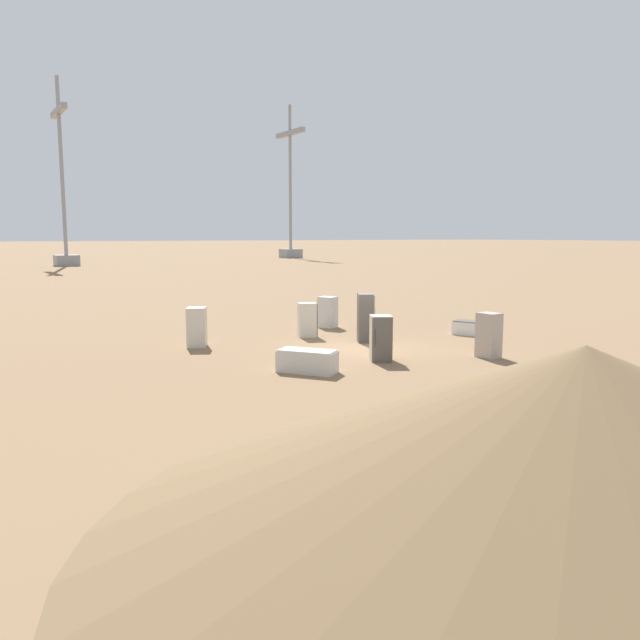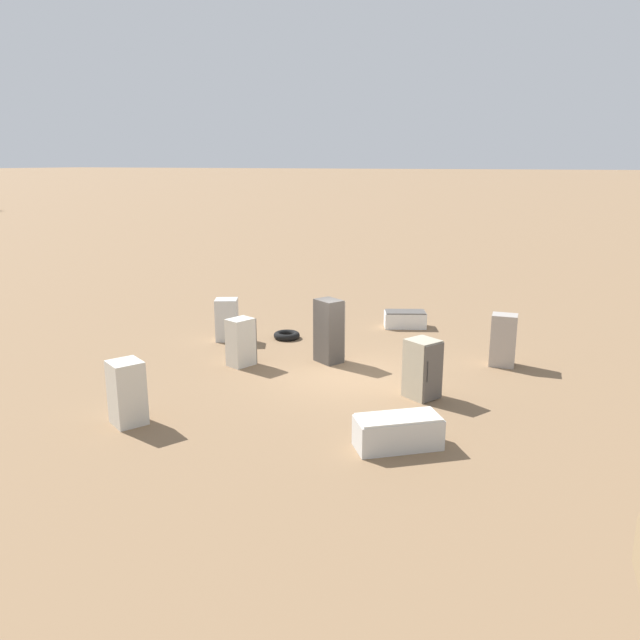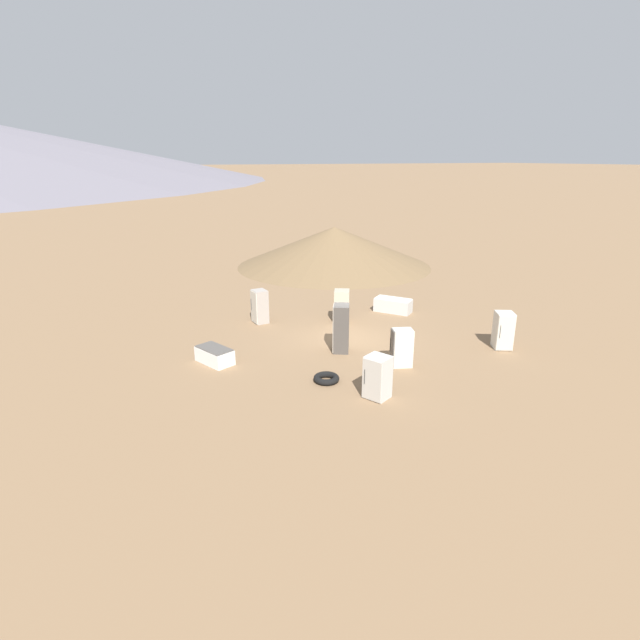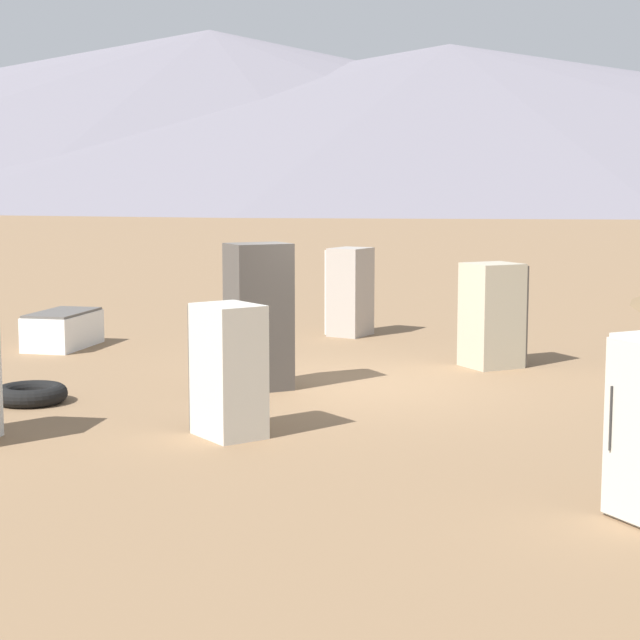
% 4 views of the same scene
% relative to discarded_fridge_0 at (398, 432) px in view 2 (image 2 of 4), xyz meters
% --- Properties ---
extents(ground_plane, '(1000.00, 1000.00, 0.00)m').
position_rel_discarded_fridge_0_xyz_m(ground_plane, '(-2.79, 3.92, -0.35)').
color(ground_plane, '#846647').
extents(discarded_fridge_0, '(1.92, 1.71, 0.71)m').
position_rel_discarded_fridge_0_xyz_m(discarded_fridge_0, '(0.00, 0.00, 0.00)').
color(discarded_fridge_0, silver).
rests_on(discarded_fridge_0, ground_plane).
extents(discarded_fridge_1, '(0.97, 0.92, 1.92)m').
position_rel_discarded_fridge_0_xyz_m(discarded_fridge_1, '(-3.63, 4.81, 0.61)').
color(discarded_fridge_1, '#4C4742').
rests_on(discarded_fridge_1, ground_plane).
extents(discarded_fridge_2, '(0.78, 0.90, 1.43)m').
position_rel_discarded_fridge_0_xyz_m(discarded_fridge_2, '(-5.89, 3.45, 0.36)').
color(discarded_fridge_2, beige).
rests_on(discarded_fridge_2, ground_plane).
extents(discarded_fridge_3, '(1.68, 1.30, 0.60)m').
position_rel_discarded_fridge_0_xyz_m(discarded_fridge_3, '(-2.67, 9.67, -0.05)').
color(discarded_fridge_3, white).
rests_on(discarded_fridge_3, ground_plane).
extents(discarded_fridge_4, '(0.94, 0.93, 1.42)m').
position_rel_discarded_fridge_0_xyz_m(discarded_fridge_4, '(-7.73, 5.61, 0.36)').
color(discarded_fridge_4, silver).
rests_on(discarded_fridge_4, ground_plane).
extents(discarded_fridge_5, '(0.77, 0.69, 1.56)m').
position_rel_discarded_fridge_0_xyz_m(discarded_fridge_5, '(1.22, 6.57, 0.43)').
color(discarded_fridge_5, '#A89E93').
rests_on(discarded_fridge_5, ground_plane).
extents(discarded_fridge_6, '(1.01, 0.97, 1.53)m').
position_rel_discarded_fridge_0_xyz_m(discarded_fridge_6, '(-0.29, 3.05, 0.42)').
color(discarded_fridge_6, '#B2A88E').
rests_on(discarded_fridge_6, ground_plane).
extents(discarded_fridge_7, '(0.99, 0.96, 1.51)m').
position_rel_discarded_fridge_0_xyz_m(discarded_fridge_7, '(-6.09, -1.30, 0.40)').
color(discarded_fridge_7, beige).
rests_on(discarded_fridge_7, ground_plane).
extents(scrap_tire, '(0.90, 0.90, 0.22)m').
position_rel_discarded_fridge_0_xyz_m(scrap_tire, '(-5.96, 6.57, -0.24)').
color(scrap_tire, black).
rests_on(scrap_tire, ground_plane).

